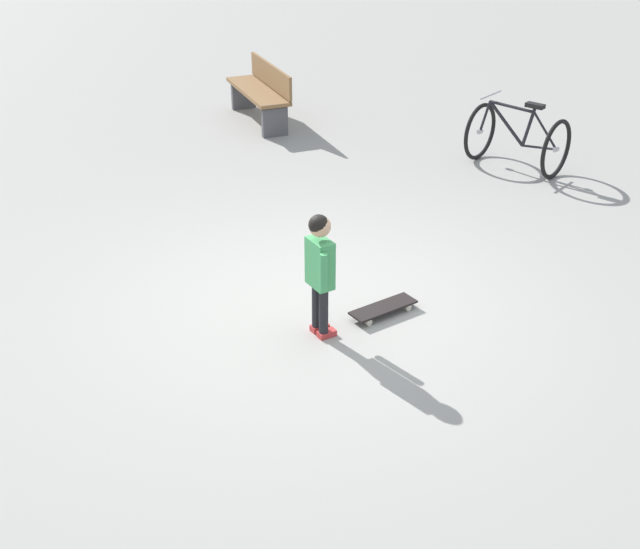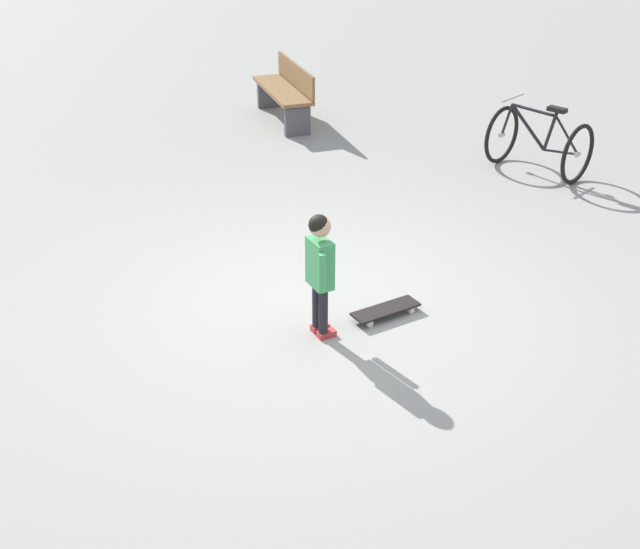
{
  "view_description": "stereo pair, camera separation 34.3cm",
  "coord_description": "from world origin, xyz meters",
  "views": [
    {
      "loc": [
        2.28,
        5.77,
        3.58
      ],
      "look_at": [
        0.15,
        0.46,
        0.55
      ],
      "focal_mm": 46.42,
      "sensor_mm": 36.0,
      "label": 1
    },
    {
      "loc": [
        1.96,
        5.89,
        3.58
      ],
      "look_at": [
        0.15,
        0.46,
        0.55
      ],
      "focal_mm": 46.42,
      "sensor_mm": 36.0,
      "label": 2
    }
  ],
  "objects": [
    {
      "name": "street_bench",
      "position": [
        -1.21,
        -5.15,
        0.42
      ],
      "size": [
        0.45,
        1.6,
        0.8
      ],
      "color": "brown",
      "rests_on": "ground"
    },
    {
      "name": "bicycle_mid",
      "position": [
        -3.47,
        -2.21,
        0.38
      ],
      "size": [
        1.13,
        1.28,
        0.85
      ],
      "color": "black",
      "rests_on": "ground"
    },
    {
      "name": "ground_plane",
      "position": [
        0.0,
        0.0,
        0.0
      ],
      "size": [
        50.0,
        50.0,
        0.0
      ],
      "primitive_type": "plane",
      "color": "gray"
    },
    {
      "name": "child_person",
      "position": [
        0.15,
        0.46,
        0.66
      ],
      "size": [
        0.21,
        0.39,
        1.06
      ],
      "color": "black",
      "rests_on": "ground"
    },
    {
      "name": "skateboard",
      "position": [
        -0.46,
        0.36,
        0.06
      ],
      "size": [
        0.64,
        0.32,
        0.07
      ],
      "color": "black",
      "rests_on": "ground"
    }
  ]
}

